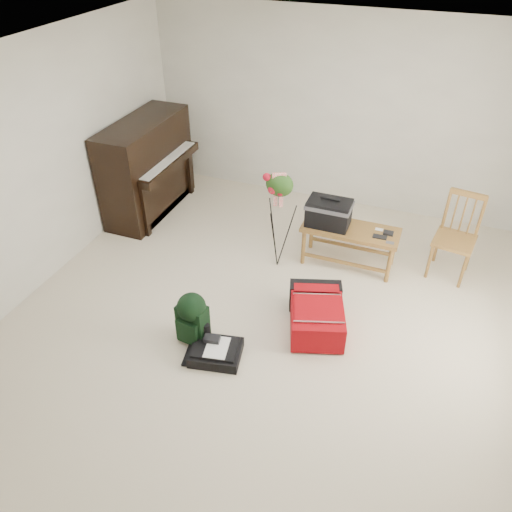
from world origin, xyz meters
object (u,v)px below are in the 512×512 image
at_px(piano, 148,169).
at_px(dining_chair, 455,237).
at_px(red_suitcase, 318,311).
at_px(green_backpack, 192,317).
at_px(flower_stand, 278,222).
at_px(black_duffel, 216,351).
at_px(bench, 336,218).

xyz_separation_m(piano, dining_chair, (3.88, -0.05, -0.13)).
bearing_deg(red_suitcase, green_backpack, -166.59).
height_order(dining_chair, red_suitcase, dining_chair).
height_order(piano, dining_chair, piano).
distance_m(dining_chair, flower_stand, 1.95).
bearing_deg(black_duffel, red_suitcase, 33.87).
height_order(bench, dining_chair, dining_chair).
xyz_separation_m(dining_chair, black_duffel, (-1.93, -2.14, -0.40)).
xyz_separation_m(bench, black_duffel, (-0.64, -1.87, -0.52)).
relative_size(red_suitcase, flower_stand, 0.72).
distance_m(dining_chair, green_backpack, 3.00).
height_order(piano, bench, piano).
height_order(red_suitcase, green_backpack, green_backpack).
bearing_deg(black_duffel, flower_stand, 76.38).
xyz_separation_m(dining_chair, red_suitcase, (-1.16, -1.37, -0.30)).
xyz_separation_m(piano, green_backpack, (1.66, -2.06, -0.29)).
relative_size(bench, dining_chair, 1.12).
distance_m(piano, flower_stand, 2.11).
xyz_separation_m(piano, black_duffel, (1.95, -2.18, -0.53)).
height_order(dining_chair, green_backpack, dining_chair).
xyz_separation_m(piano, bench, (2.59, -0.31, -0.01)).
distance_m(piano, bench, 2.61).
bearing_deg(flower_stand, red_suitcase, -70.21).
xyz_separation_m(black_duffel, flower_stand, (0.07, 1.57, 0.53)).
height_order(bench, green_backpack, bench).
relative_size(green_backpack, flower_stand, 0.46).
bearing_deg(flower_stand, dining_chair, -4.32).
relative_size(dining_chair, flower_stand, 0.79).
height_order(green_backpack, flower_stand, flower_stand).
relative_size(piano, black_duffel, 2.83).
bearing_deg(piano, green_backpack, -51.06).
bearing_deg(dining_chair, bench, -159.58).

